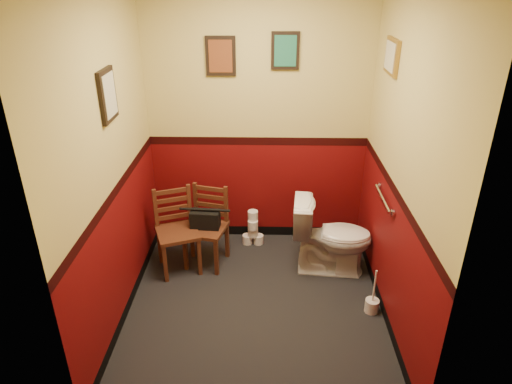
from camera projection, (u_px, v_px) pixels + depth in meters
The scene contains 16 objects.
floor at pixel (255, 306), 4.03m from camera, with size 2.20×2.40×0.00m, color black.
wall_back at pixel (258, 118), 4.51m from camera, with size 2.20×2.70×0.00m, color #5A080A.
wall_front at pixel (250, 255), 2.36m from camera, with size 2.20×2.70×0.00m, color #5A080A.
wall_left at pixel (111, 164), 3.46m from camera, with size 2.40×2.70×0.00m, color #5A080A.
wall_right at pixel (402, 166), 3.41m from camera, with size 2.40×2.70×0.00m, color #5A080A.
grab_bar at pixel (384, 199), 3.82m from camera, with size 0.05×0.56×0.06m.
framed_print_back_a at pixel (221, 56), 4.24m from camera, with size 0.28×0.04×0.36m.
framed_print_back_b at pixel (285, 51), 4.20m from camera, with size 0.26×0.04×0.34m.
framed_print_left at pixel (108, 95), 3.33m from camera, with size 0.04×0.30×0.38m.
framed_print_right at pixel (392, 56), 3.64m from camera, with size 0.04×0.34×0.28m.
toilet at pixel (332, 237), 4.36m from camera, with size 0.42×0.76×0.74m, color white.
toilet_brush at pixel (372, 305), 3.94m from camera, with size 0.12×0.12×0.43m.
chair_left at pixel (177, 231), 4.39m from camera, with size 0.49×0.49×0.82m.
chair_right at pixel (207, 227), 4.48m from camera, with size 0.45×0.45×0.80m.
handbag at pixel (205, 219), 4.40m from camera, with size 0.29×0.16×0.20m.
tp_stack at pixel (253, 230), 4.87m from camera, with size 0.23×0.14×0.39m.
Camera 1 is at (0.08, -3.17, 2.68)m, focal length 32.00 mm.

